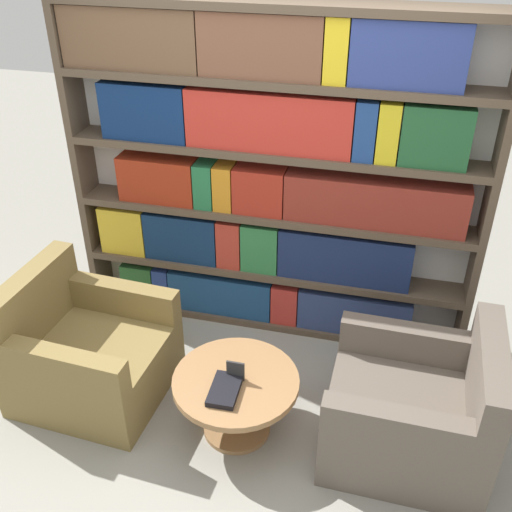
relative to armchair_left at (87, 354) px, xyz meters
name	(u,v)px	position (x,y,z in m)	size (l,w,h in m)	color
ground_plane	(224,444)	(0.96, -0.25, -0.28)	(14.00, 14.00, 0.00)	gray
bookshelf	(269,179)	(0.94, 1.01, 0.86)	(2.76, 0.30, 2.25)	silver
armchair_left	(87,354)	(0.00, 0.00, 0.00)	(0.93, 0.86, 0.82)	olive
armchair_right	(414,413)	(2.01, 0.00, 0.00)	(0.89, 0.83, 0.82)	brown
coffee_table	(236,394)	(1.01, -0.11, 0.01)	(0.73, 0.73, 0.41)	olive
table_sign	(236,372)	(1.01, -0.11, 0.18)	(0.10, 0.06, 0.13)	black
stray_book	(225,390)	(0.98, -0.23, 0.14)	(0.17, 0.27, 0.03)	black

